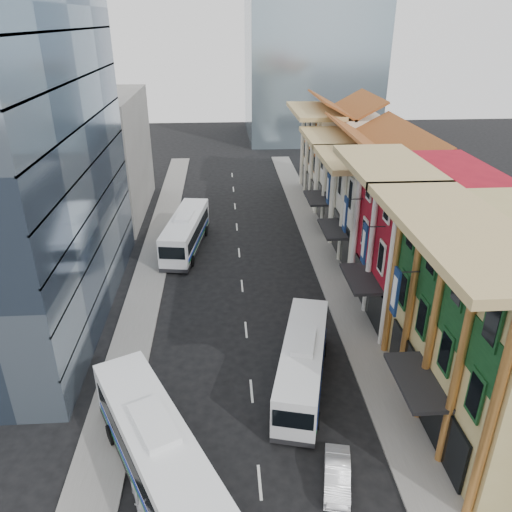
{
  "coord_description": "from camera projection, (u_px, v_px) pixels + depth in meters",
  "views": [
    {
      "loc": [
        -1.44,
        -17.15,
        21.69
      ],
      "look_at": [
        1.01,
        18.44,
        4.63
      ],
      "focal_mm": 35.0,
      "sensor_mm": 36.0,
      "label": 1
    }
  ],
  "objects": [
    {
      "name": "ground",
      "position": [
        261.0,
        499.0,
        24.88
      ],
      "size": [
        200.0,
        200.0,
        0.0
      ],
      "primitive_type": "plane",
      "color": "black",
      "rests_on": "ground"
    },
    {
      "name": "sidewalk_right",
      "position": [
        336.0,
        282.0,
        45.17
      ],
      "size": [
        3.0,
        90.0,
        0.15
      ],
      "primitive_type": "cube",
      "color": "slate",
      "rests_on": "ground"
    },
    {
      "name": "sidewalk_left",
      "position": [
        146.0,
        288.0,
        44.12
      ],
      "size": [
        3.0,
        90.0,
        0.15
      ],
      "primitive_type": "cube",
      "color": "slate",
      "rests_on": "ground"
    },
    {
      "name": "shophouse_tan",
      "position": [
        506.0,
        331.0,
        27.66
      ],
      "size": [
        8.0,
        14.0,
        12.0
      ],
      "primitive_type": "cube",
      "color": "tan",
      "rests_on": "ground"
    },
    {
      "name": "shophouse_red",
      "position": [
        425.0,
        243.0,
        38.46
      ],
      "size": [
        8.0,
        10.0,
        12.0
      ],
      "primitive_type": "cube",
      "color": "maroon",
      "rests_on": "ground"
    },
    {
      "name": "shophouse_cream_near",
      "position": [
        386.0,
        212.0,
        47.44
      ],
      "size": [
        8.0,
        9.0,
        10.0
      ],
      "primitive_type": "cube",
      "color": "#EEE7D0",
      "rests_on": "ground"
    },
    {
      "name": "shophouse_cream_mid",
      "position": [
        362.0,
        184.0,
        55.54
      ],
      "size": [
        8.0,
        9.0,
        10.0
      ],
      "primitive_type": "cube",
      "color": "#EEE7D0",
      "rests_on": "ground"
    },
    {
      "name": "shophouse_cream_far",
      "position": [
        341.0,
        156.0,
        64.78
      ],
      "size": [
        8.0,
        12.0,
        11.0
      ],
      "primitive_type": "cube",
      "color": "#EEE7D0",
      "rests_on": "ground"
    },
    {
      "name": "office_block_far",
      "position": [
        98.0,
        156.0,
        58.67
      ],
      "size": [
        10.0,
        18.0,
        14.0
      ],
      "primitive_type": "cube",
      "color": "gray",
      "rests_on": "ground"
    },
    {
      "name": "bus_left_near",
      "position": [
        157.0,
        451.0,
        25.05
      ],
      "size": [
        8.3,
        12.71,
        4.08
      ],
      "primitive_type": null,
      "rotation": [
        0.0,
        0.0,
        0.46
      ],
      "color": "white",
      "rests_on": "ground"
    },
    {
      "name": "bus_left_far",
      "position": [
        186.0,
        232.0,
        51.05
      ],
      "size": [
        4.61,
        12.31,
        3.86
      ],
      "primitive_type": null,
      "rotation": [
        0.0,
        0.0,
        -0.15
      ],
      "color": "silver",
      "rests_on": "ground"
    },
    {
      "name": "bus_right",
      "position": [
        303.0,
        362.0,
        31.92
      ],
      "size": [
        5.27,
        11.46,
        3.58
      ],
      "primitive_type": null,
      "rotation": [
        0.0,
        0.0,
        -0.25
      ],
      "color": "silver",
      "rests_on": "ground"
    },
    {
      "name": "sedan_left",
      "position": [
        149.0,
        495.0,
        24.35
      ],
      "size": [
        2.54,
        4.02,
        1.27
      ],
      "primitive_type": "imported",
      "rotation": [
        0.0,
        0.0,
        0.3
      ],
      "color": "silver",
      "rests_on": "ground"
    },
    {
      "name": "sedan_right",
      "position": [
        337.0,
        475.0,
        25.44
      ],
      "size": [
        2.04,
        3.9,
        1.23
      ],
      "primitive_type": "imported",
      "rotation": [
        0.0,
        0.0,
        -0.21
      ],
      "color": "silver",
      "rests_on": "ground"
    }
  ]
}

